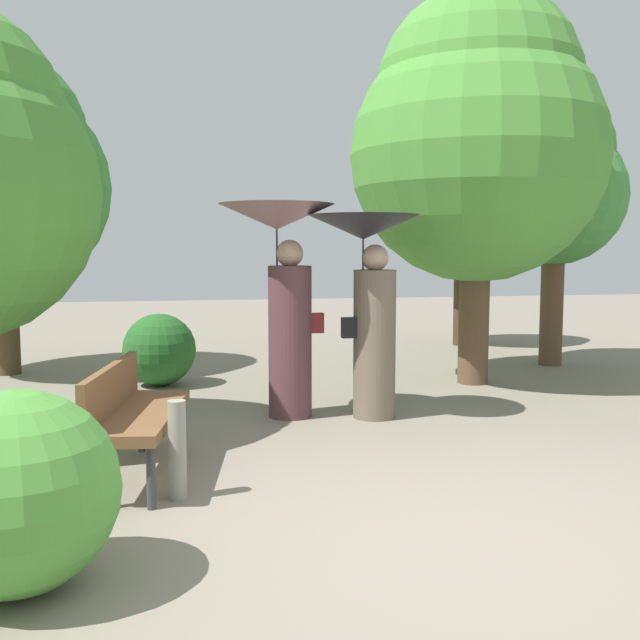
% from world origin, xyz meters
% --- Properties ---
extents(ground_plane, '(40.00, 40.00, 0.00)m').
position_xyz_m(ground_plane, '(0.00, 0.00, 0.00)').
color(ground_plane, gray).
extents(person_left, '(1.14, 1.14, 2.11)m').
position_xyz_m(person_left, '(-0.47, 3.28, 1.41)').
color(person_left, '#563338').
rests_on(person_left, ground).
extents(person_right, '(1.09, 1.09, 2.00)m').
position_xyz_m(person_right, '(0.34, 3.07, 1.34)').
color(person_right, '#6B5B4C').
rests_on(person_right, ground).
extents(park_bench, '(0.72, 1.56, 0.83)m').
position_xyz_m(park_bench, '(-1.84, 1.62, 0.51)').
color(park_bench, '#38383D').
rests_on(park_bench, ground).
extents(tree_near_right, '(1.98, 1.98, 3.88)m').
position_xyz_m(tree_near_right, '(3.81, 5.73, 2.63)').
color(tree_near_right, brown).
rests_on(tree_near_right, ground).
extents(tree_mid_left, '(2.83, 2.83, 4.27)m').
position_xyz_m(tree_mid_left, '(-3.74, 6.45, 2.69)').
color(tree_mid_left, '#4C3823').
rests_on(tree_mid_left, ground).
extents(tree_mid_right, '(1.92, 1.92, 3.47)m').
position_xyz_m(tree_mid_right, '(3.38, 8.00, 2.31)').
color(tree_mid_right, '#42301E').
rests_on(tree_mid_right, ground).
extents(tree_far_back, '(3.10, 3.10, 4.80)m').
position_xyz_m(tree_far_back, '(2.12, 4.60, 3.05)').
color(tree_far_back, brown).
rests_on(tree_far_back, ground).
extents(bush_path_left, '(0.89, 0.89, 0.89)m').
position_xyz_m(bush_path_left, '(-1.72, 5.22, 0.44)').
color(bush_path_left, '#235B23').
rests_on(bush_path_left, ground).
extents(bush_path_right, '(1.00, 1.00, 1.00)m').
position_xyz_m(bush_path_right, '(-2.29, -0.09, 0.50)').
color(bush_path_right, '#4C9338').
rests_on(bush_path_right, ground).
extents(path_marker_post, '(0.12, 0.12, 0.67)m').
position_xyz_m(path_marker_post, '(-1.52, 1.07, 0.34)').
color(path_marker_post, gray).
rests_on(path_marker_post, ground).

